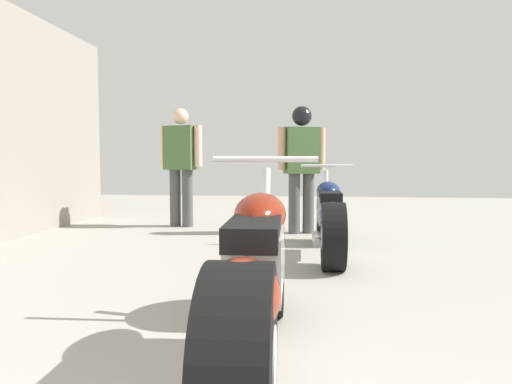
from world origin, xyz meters
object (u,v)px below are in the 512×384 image
Objects in this scene: motorcycle_maroon_cruiser at (256,281)px; mechanic_with_helmet at (302,157)px; motorcycle_black_naked at (329,218)px; mechanic_in_blue at (181,160)px.

mechanic_with_helmet is at bearing 88.44° from motorcycle_maroon_cruiser.
mechanic_with_helmet reaches higher than motorcycle_maroon_cruiser.
motorcycle_maroon_cruiser is at bearing -91.56° from mechanic_with_helmet.
mechanic_in_blue reaches higher than motorcycle_black_naked.
motorcycle_maroon_cruiser is at bearing -99.07° from motorcycle_black_naked.
motorcycle_maroon_cruiser is 1.08× the size of motorcycle_black_naked.
mechanic_in_blue reaches higher than motorcycle_maroon_cruiser.
motorcycle_black_naked is 1.18× the size of mechanic_with_helmet.
motorcycle_maroon_cruiser is 4.22m from mechanic_with_helmet.
mechanic_in_blue is 1.82m from mechanic_with_helmet.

